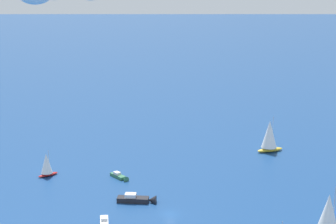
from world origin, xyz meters
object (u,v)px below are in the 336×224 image
sailboat_outer_ring_a (270,136)px  sailboat_outer_ring_b (47,165)px  sailboat_inshore (328,219)px  motorboat_mid_cluster (138,199)px  motorboat_far_port (104,224)px  motorboat_trailing (120,177)px

sailboat_outer_ring_a → sailboat_outer_ring_b: 74.62m
sailboat_inshore → sailboat_outer_ring_a: sailboat_inshore is taller
motorboat_mid_cluster → sailboat_outer_ring_a: sailboat_outer_ring_a is taller
motorboat_mid_cluster → sailboat_inshore: bearing=18.2°
motorboat_far_port → sailboat_outer_ring_a: sailboat_outer_ring_a is taller
motorboat_mid_cluster → sailboat_outer_ring_b: size_ratio=1.17×
motorboat_far_port → sailboat_outer_ring_b: 39.74m
motorboat_far_port → sailboat_outer_ring_a: bearing=96.5°
sailboat_outer_ring_b → motorboat_trailing: bearing=42.5°
sailboat_inshore → motorboat_mid_cluster: 49.16m
sailboat_outer_ring_a → sailboat_outer_ring_b: sailboat_outer_ring_a is taller
sailboat_inshore → sailboat_outer_ring_b: 83.15m
motorboat_trailing → motorboat_mid_cluster: bearing=-22.5°
sailboat_outer_ring_a → sailboat_outer_ring_b: (-30.39, -68.12, -1.98)m
motorboat_far_port → sailboat_outer_ring_b: bearing=169.4°
motorboat_trailing → motorboat_mid_cluster: (17.24, -7.15, 0.24)m
motorboat_trailing → sailboat_outer_ring_a: (14.17, 53.27, 5.07)m
sailboat_outer_ring_a → motorboat_trailing: bearing=-104.9°
motorboat_mid_cluster → sailboat_outer_ring_a: 60.69m
motorboat_mid_cluster → sailboat_outer_ring_a: size_ratio=0.76×
motorboat_far_port → motorboat_trailing: 31.73m
motorboat_mid_cluster → sailboat_outer_ring_b: (-33.46, -7.70, 2.85)m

